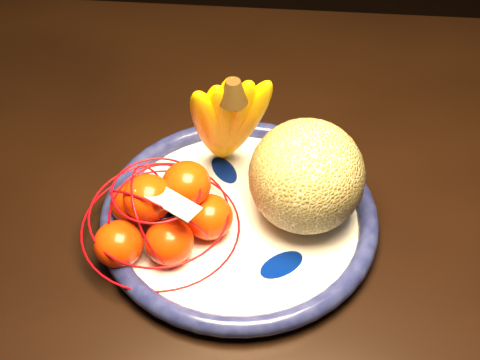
# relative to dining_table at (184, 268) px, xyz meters

# --- Properties ---
(dining_table) EXTENTS (1.64, 1.01, 0.81)m
(dining_table) POSITION_rel_dining_table_xyz_m (0.00, 0.00, 0.00)
(dining_table) COLOR black
(dining_table) RESTS_ON ground
(fruit_bowl) EXTENTS (0.34, 0.34, 0.03)m
(fruit_bowl) POSITION_rel_dining_table_xyz_m (0.07, 0.01, 0.10)
(fruit_bowl) COLOR white
(fruit_bowl) RESTS_ON dining_table
(cantaloupe) EXTENTS (0.14, 0.14, 0.14)m
(cantaloupe) POSITION_rel_dining_table_xyz_m (0.15, 0.02, 0.17)
(cantaloupe) COLOR olive
(cantaloupe) RESTS_ON fruit_bowl
(banana_bunch) EXTENTS (0.12, 0.12, 0.19)m
(banana_bunch) POSITION_rel_dining_table_xyz_m (0.05, 0.08, 0.20)
(banana_bunch) COLOR #FFBF04
(banana_bunch) RESTS_ON fruit_bowl
(mandarin_bag) EXTENTS (0.24, 0.24, 0.12)m
(mandarin_bag) POSITION_rel_dining_table_xyz_m (-0.01, -0.02, 0.13)
(mandarin_bag) COLOR #FF3409
(mandarin_bag) RESTS_ON fruit_bowl
(price_tag) EXTENTS (0.08, 0.06, 0.01)m
(price_tag) POSITION_rel_dining_table_xyz_m (-0.00, -0.04, 0.18)
(price_tag) COLOR white
(price_tag) RESTS_ON mandarin_bag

